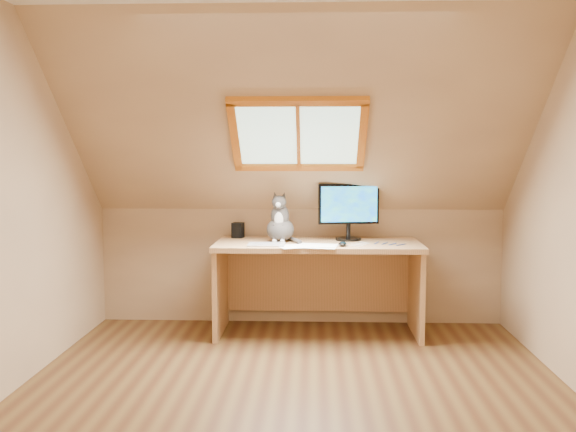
{
  "coord_description": "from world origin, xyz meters",
  "views": [
    {
      "loc": [
        0.12,
        -3.81,
        1.47
      ],
      "look_at": [
        -0.08,
        1.0,
        1.01
      ],
      "focal_mm": 40.0,
      "sensor_mm": 36.0,
      "label": 1
    }
  ],
  "objects": [
    {
      "name": "cables",
      "position": [
        0.62,
        1.26,
        0.77
      ],
      "size": [
        0.51,
        0.26,
        0.01
      ],
      "color": "silver",
      "rests_on": "desk"
    },
    {
      "name": "mouse",
      "position": [
        0.34,
        1.16,
        0.78
      ],
      "size": [
        0.06,
        0.11,
        0.04
      ],
      "primitive_type": "ellipsoid",
      "rotation": [
        0.0,
        0.0,
        -0.0
      ],
      "color": "black",
      "rests_on": "desk"
    },
    {
      "name": "papers",
      "position": [
        0.09,
        1.12,
        0.76
      ],
      "size": [
        0.35,
        0.3,
        0.01
      ],
      "color": "white",
      "rests_on": "desk"
    },
    {
      "name": "desk_speaker",
      "position": [
        -0.53,
        1.63,
        0.83
      ],
      "size": [
        0.11,
        0.11,
        0.13
      ],
      "primitive_type": "cube",
      "rotation": [
        0.0,
        0.0,
        -0.22
      ],
      "color": "black",
      "rests_on": "desk"
    },
    {
      "name": "monitor",
      "position": [
        0.41,
        1.51,
        1.03
      ],
      "size": [
        0.51,
        0.22,
        0.47
      ],
      "color": "black",
      "rests_on": "desk"
    },
    {
      "name": "room_shell",
      "position": [
        0.0,
        -0.09,
        1.43
      ],
      "size": [
        3.52,
        3.52,
        2.41
      ],
      "color": "tan",
      "rests_on": "ground"
    },
    {
      "name": "cat",
      "position": [
        -0.16,
        1.41,
        0.91
      ],
      "size": [
        0.25,
        0.29,
        0.42
      ],
      "color": "#494341",
      "rests_on": "desk"
    },
    {
      "name": "graphics_tablet",
      "position": [
        -0.25,
        1.18,
        0.77
      ],
      "size": [
        0.29,
        0.21,
        0.01
      ],
      "primitive_type": "cube",
      "rotation": [
        0.0,
        0.0,
        -0.02
      ],
      "color": "#B2B2B7",
      "rests_on": "desk"
    },
    {
      "name": "ground",
      "position": [
        0.0,
        0.0,
        0.0
      ],
      "size": [
        3.5,
        3.5,
        0.0
      ],
      "primitive_type": "plane",
      "color": "brown",
      "rests_on": "ground"
    },
    {
      "name": "desk",
      "position": [
        0.15,
        1.45,
        0.53
      ],
      "size": [
        1.67,
        0.73,
        0.76
      ],
      "color": "tan",
      "rests_on": "ground"
    }
  ]
}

